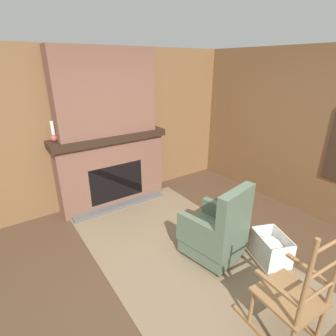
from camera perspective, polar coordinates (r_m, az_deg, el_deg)
name	(u,v)px	position (r m, az deg, el deg)	size (l,w,h in m)	color
ground_plane	(195,279)	(3.26, 5.97, -22.97)	(14.00, 14.00, 0.00)	#4C3523
wood_panel_wall_left	(103,129)	(4.55, -13.88, 8.32)	(0.06, 5.42, 2.55)	brown
wood_panel_wall_back	(328,139)	(4.46, 31.55, 5.42)	(5.42, 0.09, 2.55)	brown
fireplace_hearth	(112,170)	(4.54, -12.07, -0.35)	(0.58, 1.88, 1.23)	brown
chimney_breast	(105,92)	(4.25, -13.52, 15.71)	(0.33, 1.57, 1.30)	brown
area_rug	(179,252)	(3.59, 2.51, -17.72)	(3.31, 1.93, 0.01)	#7A664C
armchair	(216,233)	(3.34, 10.35, -13.78)	(0.77, 0.70, 1.03)	#516651
rocking_chair	(293,301)	(2.70, 25.63, -24.65)	(0.83, 0.52, 1.24)	olive
firewood_stack	(234,200)	(4.67, 14.18, -6.77)	(0.46, 0.34, 0.28)	brown
laundry_basket	(271,248)	(3.60, 21.48, -15.82)	(0.55, 0.48, 0.35)	white
oil_lamp_vase	(54,135)	(4.15, -23.65, 6.69)	(0.09, 0.09, 0.30)	#B24C42
storage_case	(127,127)	(4.51, -8.99, 8.84)	(0.17, 0.27, 0.13)	black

